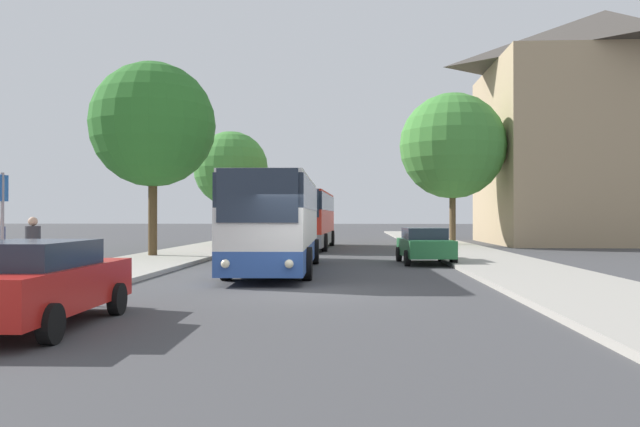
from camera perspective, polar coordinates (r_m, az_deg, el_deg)
ground_plane at (r=15.87m, az=-1.68°, el=-7.19°), size 300.00×300.00×0.00m
sidewalk_left at (r=17.85m, az=-24.82°, el=-6.15°), size 4.00×120.00×0.15m
sidewalk_right at (r=16.80m, az=23.03°, el=-6.53°), size 4.00×120.00×0.15m
building_right_background at (r=48.53m, az=24.65°, el=7.22°), size 16.03×12.93×16.45m
bus_front at (r=21.92m, az=-3.94°, el=-0.77°), size 2.90×10.96×3.22m
bus_middle at (r=37.36m, az=-1.16°, el=-0.47°), size 3.03×11.42×3.34m
parked_car_left_curb at (r=11.80m, az=-24.78°, el=-5.70°), size 2.19×4.59×1.49m
parked_car_right_near at (r=25.65m, az=9.55°, el=-2.84°), size 2.16×4.16×1.45m
bus_stop_sign at (r=15.83m, az=-27.05°, el=-0.46°), size 0.08×0.45×2.76m
pedestrian_walking_back at (r=16.87m, az=-24.78°, el=-3.23°), size 0.36×0.36×1.75m
tree_left_near at (r=29.70m, az=-15.04°, el=7.83°), size 5.68×5.68×8.80m
tree_left_far at (r=41.45m, az=-8.14°, el=4.07°), size 4.89×4.89×7.37m
tree_right_near at (r=41.12m, az=12.02°, el=6.05°), size 6.77×6.77×9.69m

